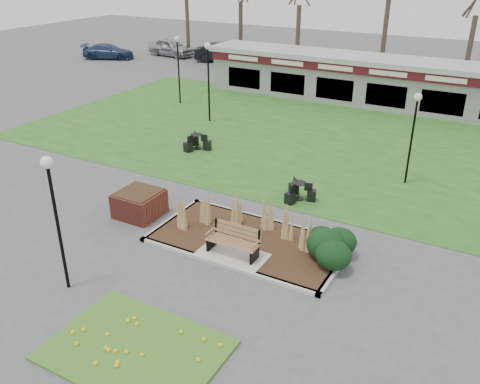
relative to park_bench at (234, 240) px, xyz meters
The scene contains 16 objects.
ground 0.64m from the park_bench, 90.00° to the right, with size 100.00×100.00×0.00m, color #515154.
lawn 11.77m from the park_bench, 90.00° to the left, with size 34.00×16.00×0.02m, color #275E1D.
flower_bed 4.88m from the park_bench, 90.00° to the right, with size 4.20×3.00×0.16m.
planting_bed 1.70m from the park_bench, 40.83° to the left, with size 6.75×3.40×1.27m.
park_bench is the anchor object (origin of this frame).
brick_planter 4.47m from the park_bench, behind, with size 1.50×1.50×0.95m.
food_pavilion 19.73m from the park_bench, 90.00° to the left, with size 24.60×3.40×2.90m.
lamp_post_near_left 5.57m from the park_bench, 132.02° to the right, with size 0.34×0.34×4.05m.
lamp_post_mid_left 14.49m from the park_bench, 125.25° to the left, with size 0.36×0.36×4.36m.
lamp_post_far_right 9.33m from the park_bench, 67.47° to the left, with size 0.32×0.32×3.82m.
lamp_post_far_left 18.47m from the park_bench, 130.44° to the left, with size 0.34×0.34×4.14m.
bistro_set_a 9.84m from the park_bench, 130.31° to the left, with size 1.34×1.36×0.74m.
bistro_set_b 4.77m from the park_bench, 87.90° to the left, with size 1.29×1.29×0.71m.
car_silver 34.54m from the park_bench, 129.25° to the left, with size 1.85×4.59×1.56m, color #A6A6AB.
car_black 31.35m from the park_bench, 121.42° to the left, with size 1.69×4.84×1.59m, color black.
car_blue 34.66m from the park_bench, 138.59° to the left, with size 1.83×4.49×1.30m, color navy.
Camera 1 is at (6.81, -11.65, 8.79)m, focal length 38.00 mm.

